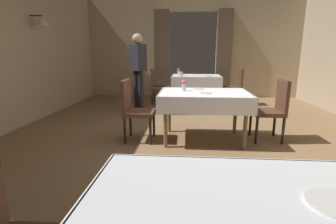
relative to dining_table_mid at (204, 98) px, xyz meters
name	(u,v)px	position (x,y,z in m)	size (l,w,h in m)	color
ground	(196,142)	(-0.11, -0.13, -0.66)	(10.08, 10.08, 0.00)	olive
wall_back	(193,46)	(-0.11, 4.05, 0.85)	(6.40, 0.27, 3.00)	tan
dining_table_mid	(204,98)	(0.00, 0.00, 0.00)	(1.33, 0.97, 0.75)	#7A604C
dining_table_far	(196,79)	(-0.02, 2.89, -0.02)	(1.26, 0.96, 0.75)	#7A604C
chair_mid_right	(273,107)	(1.05, 0.08, -0.15)	(0.44, 0.44, 0.93)	black
chair_mid_left	(134,107)	(-1.05, -0.09, -0.15)	(0.44, 0.44, 0.93)	black
chair_far_left	(157,84)	(-1.04, 2.80, -0.15)	(0.44, 0.44, 0.93)	black
chair_far_right	(236,85)	(0.99, 2.84, -0.15)	(0.44, 0.44, 0.93)	black
plate_near_a	(335,203)	(0.31, -2.84, 0.10)	(0.21, 0.21, 0.01)	white
flower_vase_mid	(184,85)	(-0.31, 0.09, 0.18)	(0.07, 0.07, 0.17)	silver
plate_mid_b	(205,93)	(0.01, -0.14, 0.10)	(0.18, 0.18, 0.01)	white
plate_mid_c	(197,89)	(-0.09, 0.31, 0.10)	(0.20, 0.20, 0.01)	white
flower_vase_far	(179,71)	(-0.49, 3.04, 0.18)	(0.07, 0.07, 0.18)	silver
glass_far_b	(181,74)	(-0.42, 2.61, 0.15)	(0.08, 0.08, 0.12)	silver
plate_far_c	(209,76)	(0.27, 2.58, 0.10)	(0.18, 0.18, 0.01)	white
person_waiter_by_doorway	(138,67)	(-1.32, 1.66, 0.36)	(0.41, 0.41, 1.72)	black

